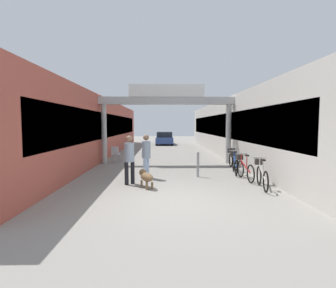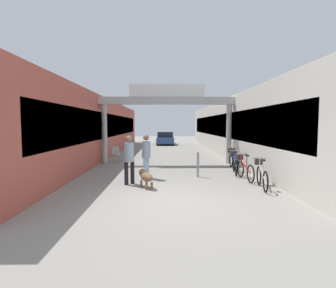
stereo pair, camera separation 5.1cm
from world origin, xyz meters
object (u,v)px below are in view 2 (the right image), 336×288
at_px(pedestrian_companion, 146,153).
at_px(bicycle_blue_third, 235,163).
at_px(cafe_chair_aluminium_nearer, 116,153).
at_px(pedestrian_with_dog, 129,156).
at_px(bicycle_silver_nearest, 261,175).
at_px(dog_on_leash, 146,177).
at_px(parked_car_blue, 165,138).
at_px(bollard_post_metal, 198,164).
at_px(bicycle_black_farthest, 233,159).
at_px(bicycle_red_second, 244,168).

bearing_deg(pedestrian_companion, bicycle_blue_third, 14.11).
bearing_deg(cafe_chair_aluminium_nearer, pedestrian_with_dog, -74.90).
relative_size(bicycle_silver_nearest, bicycle_blue_third, 1.00).
height_order(dog_on_leash, parked_car_blue, parked_car_blue).
relative_size(pedestrian_with_dog, bicycle_silver_nearest, 1.02).
xyz_separation_m(pedestrian_with_dog, bicycle_silver_nearest, (4.44, -0.57, -0.55)).
distance_m(dog_on_leash, bicycle_silver_nearest, 3.84).
xyz_separation_m(pedestrian_companion, bollard_post_metal, (2.05, 0.21, -0.46)).
xyz_separation_m(pedestrian_with_dog, bicycle_black_farthest, (4.53, 3.32, -0.55)).
relative_size(bicycle_red_second, bicycle_blue_third, 1.01).
distance_m(pedestrian_companion, dog_on_leash, 1.68).
xyz_separation_m(pedestrian_companion, bicycle_black_farthest, (4.01, 2.27, -0.54)).
xyz_separation_m(bicycle_silver_nearest, parked_car_blue, (-3.06, 19.02, 0.21)).
distance_m(pedestrian_companion, bollard_post_metal, 2.12).
xyz_separation_m(dog_on_leash, bicycle_silver_nearest, (3.84, -0.06, 0.06)).
xyz_separation_m(bicycle_silver_nearest, bicycle_red_second, (-0.17, 1.29, 0.00)).
height_order(pedestrian_with_dog, bicycle_silver_nearest, pedestrian_with_dog).
distance_m(dog_on_leash, bicycle_blue_third, 4.43).
height_order(bicycle_silver_nearest, bicycle_red_second, same).
relative_size(pedestrian_with_dog, bollard_post_metal, 1.70).
distance_m(bicycle_silver_nearest, bicycle_blue_third, 2.57).
bearing_deg(bollard_post_metal, parked_car_blue, 93.95).
distance_m(bicycle_silver_nearest, bollard_post_metal, 2.62).
xyz_separation_m(bicycle_red_second, bicycle_black_farthest, (0.26, 2.61, 0.00)).
relative_size(bicycle_blue_third, cafe_chair_aluminium_nearer, 1.88).
bearing_deg(bicycle_black_farthest, bollard_post_metal, -133.62).
relative_size(pedestrian_with_dog, bicycle_blue_third, 1.02).
bearing_deg(pedestrian_with_dog, bicycle_red_second, 9.47).
height_order(pedestrian_companion, dog_on_leash, pedestrian_companion).
height_order(bicycle_black_farthest, parked_car_blue, parked_car_blue).
height_order(bicycle_blue_third, cafe_chair_aluminium_nearer, bicycle_blue_third).
distance_m(bicycle_silver_nearest, bicycle_red_second, 1.30).
height_order(pedestrian_companion, bicycle_silver_nearest, pedestrian_companion).
bearing_deg(bollard_post_metal, cafe_chair_aluminium_nearer, 134.65).
bearing_deg(dog_on_leash, bicycle_silver_nearest, -0.84).
bearing_deg(bicycle_blue_third, pedestrian_companion, -165.89).
xyz_separation_m(pedestrian_with_dog, bicycle_red_second, (4.27, 0.71, -0.55)).
bearing_deg(bicycle_blue_third, bicycle_silver_nearest, -85.81).
relative_size(pedestrian_companion, dog_on_leash, 2.04).
height_order(bicycle_red_second, parked_car_blue, parked_car_blue).
distance_m(pedestrian_companion, parked_car_blue, 17.42).
relative_size(pedestrian_with_dog, cafe_chair_aluminium_nearer, 1.93).
bearing_deg(bicycle_black_farthest, bicycle_blue_third, -101.79).
xyz_separation_m(pedestrian_companion, bicycle_red_second, (3.75, -0.34, -0.54)).
xyz_separation_m(bicycle_black_farthest, parked_car_blue, (-3.15, 15.13, 0.21)).
bearing_deg(cafe_chair_aluminium_nearer, bicycle_black_farthest, -18.53).
distance_m(bicycle_black_farthest, bollard_post_metal, 2.84).
bearing_deg(bollard_post_metal, dog_on_leash, -137.89).
bearing_deg(parked_car_blue, bicycle_black_farthest, -78.25).
xyz_separation_m(dog_on_leash, bollard_post_metal, (1.97, 1.78, 0.14)).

